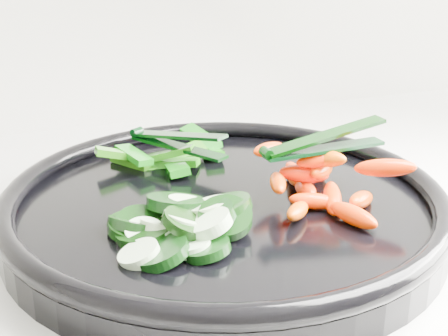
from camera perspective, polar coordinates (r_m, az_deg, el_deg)
name	(u,v)px	position (r m, az deg, el deg)	size (l,w,h in m)	color
veggie_tray	(224,206)	(0.53, 0.00, -3.48)	(0.47, 0.47, 0.04)	black
cucumber_pile	(177,223)	(0.47, -4.34, -5.08)	(0.13, 0.11, 0.04)	black
carrot_pile	(320,178)	(0.54, 8.76, -0.95)	(0.12, 0.16, 0.05)	#E94800
pepper_pile	(169,156)	(0.61, -5.03, 1.11)	(0.13, 0.10, 0.03)	#146B0A
tong_carrot	(321,143)	(0.53, 8.90, 2.26)	(0.11, 0.02, 0.02)	black
tong_pepper	(175,140)	(0.60, -4.51, 2.53)	(0.07, 0.10, 0.02)	black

